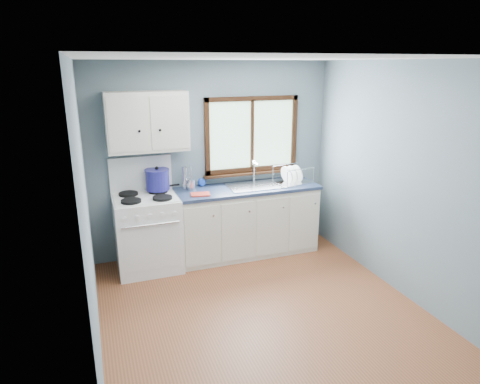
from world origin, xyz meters
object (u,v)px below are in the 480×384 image
object	(u,v)px
skillet	(158,187)
thermos	(185,178)
base_cabinets	(246,224)
sink	(259,190)
gas_range	(147,231)
utensil_crock	(191,184)
stockpot	(157,179)
dish_rack	(292,178)

from	to	relation	value
skillet	thermos	size ratio (longest dim) A/B	1.48
base_cabinets	sink	world-z (taller)	sink
gas_range	thermos	xyz separation A→B (m)	(0.53, 0.19, 0.57)
utensil_crock	base_cabinets	bearing A→B (deg)	-9.14
skillet	utensil_crock	xyz separation A→B (m)	(0.41, -0.02, 0.00)
sink	gas_range	bearing A→B (deg)	-179.29
base_cabinets	stockpot	size ratio (longest dim) A/B	6.16
sink	skillet	world-z (taller)	sink
sink	stockpot	world-z (taller)	stockpot
stockpot	utensil_crock	size ratio (longest dim) A/B	0.86
gas_range	base_cabinets	world-z (taller)	gas_range
sink	skillet	bearing A→B (deg)	174.02
base_cabinets	dish_rack	size ratio (longest dim) A/B	3.60
sink	stockpot	bearing A→B (deg)	173.90
gas_range	stockpot	world-z (taller)	gas_range
sink	utensil_crock	bearing A→B (deg)	172.66
gas_range	thermos	world-z (taller)	gas_range
stockpot	utensil_crock	world-z (taller)	utensil_crock
gas_range	utensil_crock	distance (m)	0.79
stockpot	thermos	world-z (taller)	stockpot
utensil_crock	thermos	size ratio (longest dim) A/B	1.19
thermos	dish_rack	bearing A→B (deg)	-7.70
gas_range	dish_rack	xyz separation A→B (m)	(1.96, 0.00, 0.49)
stockpot	dish_rack	xyz separation A→B (m)	(1.77, -0.16, -0.11)
gas_range	skillet	xyz separation A→B (m)	(0.19, 0.15, 0.49)
gas_range	stockpot	distance (m)	0.64
dish_rack	skillet	bearing A→B (deg)	164.33
sink	thermos	size ratio (longest dim) A/B	2.85
base_cabinets	sink	xyz separation A→B (m)	(0.18, -0.00, 0.45)
gas_range	utensil_crock	xyz separation A→B (m)	(0.59, 0.13, 0.50)
skillet	stockpot	size ratio (longest dim) A/B	1.45
base_cabinets	utensil_crock	xyz separation A→B (m)	(-0.71, 0.11, 0.58)
stockpot	dish_rack	size ratio (longest dim) A/B	0.58
utensil_crock	thermos	distance (m)	0.12
sink	utensil_crock	xyz separation A→B (m)	(-0.89, 0.11, 0.13)
skillet	stockpot	world-z (taller)	stockpot
base_cabinets	dish_rack	bearing A→B (deg)	-1.47
gas_range	stockpot	xyz separation A→B (m)	(0.18, 0.16, 0.60)
base_cabinets	stockpot	distance (m)	1.32
gas_range	skillet	distance (m)	0.55
thermos	stockpot	bearing A→B (deg)	-173.95
sink	skillet	distance (m)	1.31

